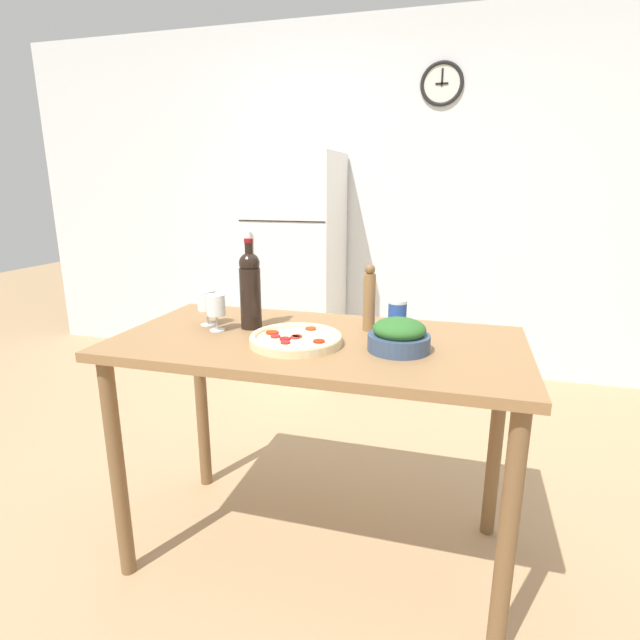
# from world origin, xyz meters

# --- Properties ---
(ground_plane) EXTENTS (14.00, 14.00, 0.00)m
(ground_plane) POSITION_xyz_m (0.00, 0.00, 0.00)
(ground_plane) COLOR tan
(wall_back) EXTENTS (6.40, 0.08, 2.60)m
(wall_back) POSITION_xyz_m (0.00, 2.26, 1.30)
(wall_back) COLOR silver
(wall_back) RESTS_ON ground_plane
(refrigerator) EXTENTS (0.64, 0.64, 1.65)m
(refrigerator) POSITION_xyz_m (-0.72, 1.90, 0.83)
(refrigerator) COLOR white
(refrigerator) RESTS_ON ground_plane
(prep_counter) EXTENTS (1.45, 0.73, 0.89)m
(prep_counter) POSITION_xyz_m (0.00, 0.00, 0.77)
(prep_counter) COLOR olive
(prep_counter) RESTS_ON ground_plane
(wine_bottle) EXTENTS (0.08, 0.08, 0.34)m
(wine_bottle) POSITION_xyz_m (-0.28, 0.07, 1.05)
(wine_bottle) COLOR black
(wine_bottle) RESTS_ON prep_counter
(wine_glass_near) EXTENTS (0.07, 0.07, 0.14)m
(wine_glass_near) POSITION_xyz_m (-0.39, -0.01, 0.99)
(wine_glass_near) COLOR silver
(wine_glass_near) RESTS_ON prep_counter
(wine_glass_far) EXTENTS (0.07, 0.07, 0.14)m
(wine_glass_far) POSITION_xyz_m (-0.46, 0.06, 0.99)
(wine_glass_far) COLOR silver
(wine_glass_far) RESTS_ON prep_counter
(pepper_mill) EXTENTS (0.05, 0.05, 0.25)m
(pepper_mill) POSITION_xyz_m (0.16, 0.16, 1.02)
(pepper_mill) COLOR olive
(pepper_mill) RESTS_ON prep_counter
(salad_bowl) EXTENTS (0.21, 0.21, 0.11)m
(salad_bowl) POSITION_xyz_m (0.30, -0.05, 0.94)
(salad_bowl) COLOR #384C6B
(salad_bowl) RESTS_ON prep_counter
(homemade_pizza) EXTENTS (0.32, 0.32, 0.04)m
(homemade_pizza) POSITION_xyz_m (-0.05, -0.08, 0.91)
(homemade_pizza) COLOR beige
(homemade_pizza) RESTS_ON prep_counter
(salt_canister) EXTENTS (0.07, 0.07, 0.12)m
(salt_canister) POSITION_xyz_m (0.26, 0.18, 0.95)
(salt_canister) COLOR #284CA3
(salt_canister) RESTS_ON prep_counter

